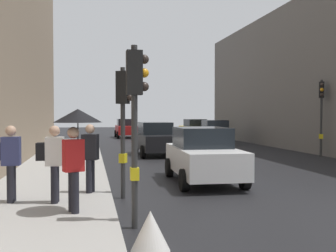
# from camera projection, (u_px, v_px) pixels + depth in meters

# --- Properties ---
(sidewalk_kerb) EXTENTS (3.28, 40.00, 0.16)m
(sidewalk_kerb) POSITION_uv_depth(u_px,v_px,m) (57.00, 177.00, 13.03)
(sidewalk_kerb) COLOR #A8A5A0
(sidewalk_kerb) RESTS_ON ground
(traffic_light_near_right) EXTENTS (0.45, 0.35, 3.40)m
(traffic_light_near_right) POSITION_uv_depth(u_px,v_px,m) (124.00, 108.00, 10.09)
(traffic_light_near_right) COLOR #2D2D2D
(traffic_light_near_right) RESTS_ON ground
(traffic_light_near_left) EXTENTS (0.43, 0.24, 3.50)m
(traffic_light_near_left) POSITION_uv_depth(u_px,v_px,m) (136.00, 102.00, 7.43)
(traffic_light_near_left) COLOR #2D2D2D
(traffic_light_near_left) RESTS_ON ground
(traffic_light_mid_street) EXTENTS (0.35, 0.45, 3.97)m
(traffic_light_mid_street) POSITION_uv_depth(u_px,v_px,m) (321.00, 104.00, 20.11)
(traffic_light_mid_street) COLOR #2D2D2D
(traffic_light_mid_street) RESTS_ON ground
(car_red_sedan) EXTENTS (2.05, 4.21, 1.76)m
(car_red_sedan) POSITION_uv_depth(u_px,v_px,m) (126.00, 128.00, 36.91)
(car_red_sedan) COLOR red
(car_red_sedan) RESTS_ON ground
(car_dark_suv) EXTENTS (2.09, 4.24, 1.76)m
(car_dark_suv) POSITION_uv_depth(u_px,v_px,m) (156.00, 139.00, 21.01)
(car_dark_suv) COLOR black
(car_dark_suv) RESTS_ON ground
(car_silver_hatchback) EXTENTS (2.25, 4.31, 1.76)m
(car_silver_hatchback) POSITION_uv_depth(u_px,v_px,m) (214.00, 132.00, 29.26)
(car_silver_hatchback) COLOR #BCBCC1
(car_silver_hatchback) RESTS_ON ground
(car_white_compact) EXTENTS (2.15, 4.27, 1.76)m
(car_white_compact) POSITION_uv_depth(u_px,v_px,m) (203.00, 155.00, 12.62)
(car_white_compact) COLOR silver
(car_white_compact) RESTS_ON ground
(car_yellow_taxi) EXTENTS (2.12, 4.25, 1.76)m
(car_yellow_taxi) POSITION_uv_depth(u_px,v_px,m) (194.00, 129.00, 35.14)
(car_yellow_taxi) COLOR yellow
(car_yellow_taxi) RESTS_ON ground
(pedestrian_with_umbrella) EXTENTS (1.00, 1.00, 2.14)m
(pedestrian_with_umbrella) POSITION_uv_depth(u_px,v_px,m) (76.00, 131.00, 8.07)
(pedestrian_with_umbrella) COLOR black
(pedestrian_with_umbrella) RESTS_ON sidewalk_kerb
(pedestrian_with_grey_backpack) EXTENTS (0.61, 0.36, 1.77)m
(pedestrian_with_grey_backpack) POSITION_uv_depth(u_px,v_px,m) (9.00, 159.00, 9.00)
(pedestrian_with_grey_backpack) COLOR black
(pedestrian_with_grey_backpack) RESTS_ON sidewalk_kerb
(pedestrian_with_black_backpack) EXTENTS (0.62, 0.36, 1.77)m
(pedestrian_with_black_backpack) POSITION_uv_depth(u_px,v_px,m) (53.00, 159.00, 8.94)
(pedestrian_with_black_backpack) COLOR black
(pedestrian_with_black_backpack) RESTS_ON sidewalk_kerb
(pedestrian_in_dark_coat) EXTENTS (0.47, 0.38, 1.77)m
(pedestrian_in_dark_coat) POSITION_uv_depth(u_px,v_px,m) (90.00, 155.00, 10.14)
(pedestrian_in_dark_coat) COLOR black
(pedestrian_in_dark_coat) RESTS_ON sidewalk_kerb
(warning_sign_triangle) EXTENTS (0.64, 0.64, 0.65)m
(warning_sign_triangle) POSITION_uv_depth(u_px,v_px,m) (150.00, 231.00, 6.24)
(warning_sign_triangle) COLOR silver
(warning_sign_triangle) RESTS_ON ground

